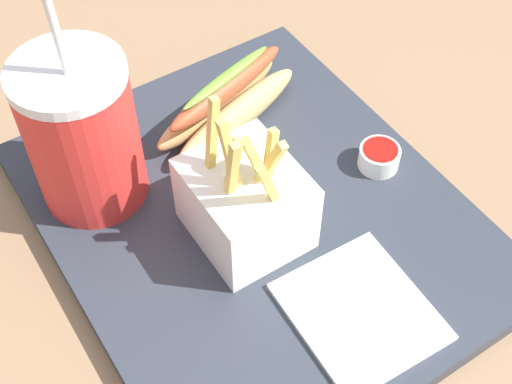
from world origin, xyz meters
TOP-DOWN VIEW (x-y plane):
  - ground_plane at (0.00, 0.00)m, footprint 2.40×2.40m
  - food_tray at (0.00, 0.00)m, footprint 0.42×0.35m
  - soda_cup at (-0.11, -0.11)m, footprint 0.10×0.10m
  - fries_basket at (0.01, -0.02)m, footprint 0.10×0.09m
  - hot_dog_1 at (-0.11, 0.04)m, footprint 0.10×0.18m
  - ketchup_cup_1 at (0.02, 0.13)m, footprint 0.04×0.04m
  - napkin_stack at (0.13, 0.01)m, footprint 0.12×0.11m

SIDE VIEW (x-z plane):
  - ground_plane at x=0.00m, z-range -0.02..0.00m
  - food_tray at x=0.00m, z-range 0.00..0.02m
  - napkin_stack at x=0.13m, z-range 0.02..0.03m
  - ketchup_cup_1 at x=0.02m, z-range 0.02..0.04m
  - hot_dog_1 at x=-0.11m, z-range 0.01..0.08m
  - fries_basket at x=0.01m, z-range -0.01..0.13m
  - soda_cup at x=-0.11m, z-range -0.02..0.21m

